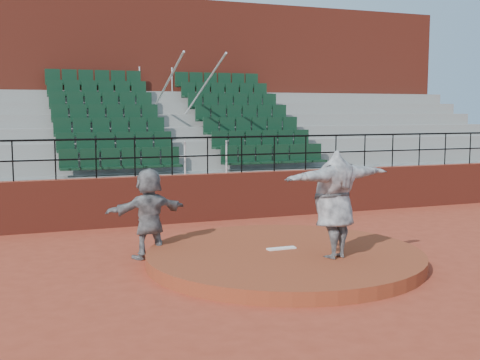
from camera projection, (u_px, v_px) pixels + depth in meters
name	position (u px, v px, depth m)	size (l,w,h in m)	color
ground	(284.00, 263.00, 12.01)	(90.00, 90.00, 0.00)	#973622
pitchers_mound	(284.00, 257.00, 11.99)	(5.50, 5.50, 0.25)	brown
pitching_rubber	(281.00, 248.00, 12.12)	(0.60, 0.15, 0.03)	white
boundary_wall	(208.00, 197.00, 16.58)	(24.00, 0.30, 1.30)	maroon
wall_railing	(208.00, 147.00, 16.42)	(24.04, 0.05, 1.03)	black
seating_deck	(174.00, 159.00, 19.87)	(24.00, 5.97, 4.63)	gray
press_box_facade	(148.00, 97.00, 23.30)	(24.00, 3.00, 7.10)	maroon
pitcher	(334.00, 204.00, 11.32)	(2.51, 0.68, 2.04)	black
fielder	(149.00, 213.00, 12.34)	(1.73, 0.55, 1.87)	black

